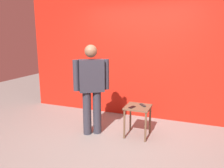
{
  "coord_description": "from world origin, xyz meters",
  "views": [
    {
      "loc": [
        1.23,
        -3.13,
        1.8
      ],
      "look_at": [
        -0.19,
        0.55,
        0.94
      ],
      "focal_mm": 35.24,
      "sensor_mm": 36.0,
      "label": 1
    }
  ],
  "objects_px": {
    "standing_person": "(92,85)",
    "cell_phone": "(132,107)",
    "tv_remote": "(143,105)",
    "side_table": "(138,112)"
  },
  "relations": [
    {
      "from": "side_table",
      "to": "standing_person",
      "type": "bearing_deg",
      "value": -166.22
    },
    {
      "from": "standing_person",
      "to": "cell_phone",
      "type": "distance_m",
      "value": 0.82
    },
    {
      "from": "side_table",
      "to": "cell_phone",
      "type": "height_order",
      "value": "cell_phone"
    },
    {
      "from": "standing_person",
      "to": "side_table",
      "type": "xyz_separation_m",
      "value": [
        0.82,
        0.2,
        -0.47
      ]
    },
    {
      "from": "standing_person",
      "to": "tv_remote",
      "type": "bearing_deg",
      "value": 16.5
    },
    {
      "from": "side_table",
      "to": "cell_phone",
      "type": "xyz_separation_m",
      "value": [
        -0.08,
        -0.1,
        0.11
      ]
    },
    {
      "from": "standing_person",
      "to": "cell_phone",
      "type": "height_order",
      "value": "standing_person"
    },
    {
      "from": "cell_phone",
      "to": "tv_remote",
      "type": "height_order",
      "value": "tv_remote"
    },
    {
      "from": "standing_person",
      "to": "tv_remote",
      "type": "relative_size",
      "value": 9.72
    },
    {
      "from": "standing_person",
      "to": "side_table",
      "type": "bearing_deg",
      "value": 13.78
    }
  ]
}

